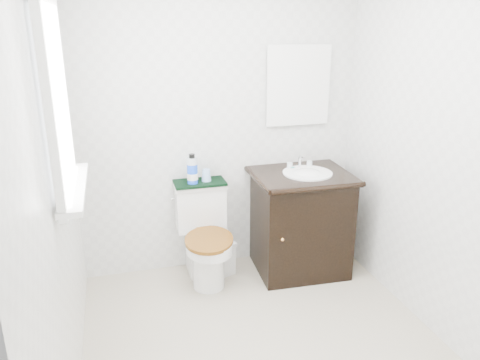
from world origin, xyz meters
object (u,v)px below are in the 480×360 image
mouthwash_bottle (192,170)px  vanity (300,219)px  toilet (204,239)px  cup (206,175)px  trash_bin (222,258)px

mouthwash_bottle → vanity: bearing=-11.2°
toilet → cup: 0.50m
mouthwash_bottle → cup: size_ratio=2.48×
trash_bin → mouthwash_bottle: size_ratio=1.20×
vanity → trash_bin: size_ratio=3.34×
toilet → cup: (0.05, 0.12, 0.48)m
vanity → mouthwash_bottle: 0.95m
toilet → vanity: 0.78m
trash_bin → toilet: bearing=-177.2°
vanity → trash_bin: (-0.63, 0.07, -0.29)m
trash_bin → cup: bearing=128.0°
vanity → mouthwash_bottle: (-0.83, 0.16, 0.43)m
vanity → cup: bearing=165.1°
trash_bin → mouthwash_bottle: bearing=156.2°
trash_bin → cup: 0.68m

